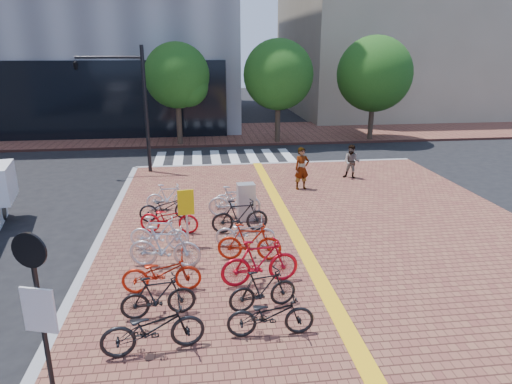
{
  "coord_description": "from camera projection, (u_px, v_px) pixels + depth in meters",
  "views": [
    {
      "loc": [
        -0.89,
        -10.21,
        5.7
      ],
      "look_at": [
        0.88,
        3.61,
        1.3
      ],
      "focal_mm": 32.0,
      "sensor_mm": 36.0,
      "label": 1
    }
  ],
  "objects": [
    {
      "name": "ground",
      "position": [
        240.0,
        285.0,
        11.48
      ],
      "size": [
        120.0,
        120.0,
        0.0
      ],
      "primitive_type": "plane",
      "color": "black",
      "rests_on": "ground"
    },
    {
      "name": "kerb_north",
      "position": [
        276.0,
        164.0,
        23.18
      ],
      "size": [
        14.0,
        0.25,
        0.15
      ],
      "primitive_type": "cube",
      "color": "gray",
      "rests_on": "ground"
    },
    {
      "name": "far_sidewalk",
      "position": [
        211.0,
        134.0,
        31.33
      ],
      "size": [
        70.0,
        8.0,
        0.15
      ],
      "primitive_type": "cube",
      "color": "brown",
      "rests_on": "ground"
    },
    {
      "name": "building_beige",
      "position": [
        404.0,
        10.0,
        41.23
      ],
      "size": [
        20.0,
        18.0,
        18.0
      ],
      "primitive_type": "cube",
      "color": "gray",
      "rests_on": "ground"
    },
    {
      "name": "crosswalk",
      "position": [
        225.0,
        158.0,
        24.79
      ],
      "size": [
        7.5,
        4.0,
        0.01
      ],
      "color": "silver",
      "rests_on": "ground"
    },
    {
      "name": "street_trees",
      "position": [
        295.0,
        76.0,
        27.37
      ],
      "size": [
        16.2,
        4.6,
        6.35
      ],
      "color": "#38281E",
      "rests_on": "far_sidewalk"
    },
    {
      "name": "bike_0",
      "position": [
        153.0,
        328.0,
        8.6
      ],
      "size": [
        2.04,
        0.97,
        1.03
      ],
      "primitive_type": "imported",
      "rotation": [
        0.0,
        0.0,
        1.72
      ],
      "color": "black",
      "rests_on": "sidewalk"
    },
    {
      "name": "bike_1",
      "position": [
        158.0,
        296.0,
        9.75
      ],
      "size": [
        1.65,
        0.66,
        0.96
      ],
      "primitive_type": "imported",
      "rotation": [
        0.0,
        0.0,
        1.71
      ],
      "color": "black",
      "rests_on": "sidewalk"
    },
    {
      "name": "bike_2",
      "position": [
        162.0,
        273.0,
        10.77
      ],
      "size": [
        1.87,
        0.67,
        0.98
      ],
      "primitive_type": "imported",
      "rotation": [
        0.0,
        0.0,
        1.58
      ],
      "color": "#B0200C",
      "rests_on": "sidewalk"
    },
    {
      "name": "bike_3",
      "position": [
        165.0,
        247.0,
        11.95
      ],
      "size": [
        1.99,
        0.9,
        1.16
      ],
      "primitive_type": "imported",
      "rotation": [
        0.0,
        0.0,
        1.38
      ],
      "color": "silver",
      "rests_on": "sidewalk"
    },
    {
      "name": "bike_4",
      "position": [
        159.0,
        233.0,
        13.0
      ],
      "size": [
        1.76,
        0.8,
        1.02
      ],
      "primitive_type": "imported",
      "rotation": [
        0.0,
        0.0,
        1.38
      ],
      "color": "white",
      "rests_on": "sidewalk"
    },
    {
      "name": "bike_5",
      "position": [
        169.0,
        218.0,
        14.24
      ],
      "size": [
        1.95,
        1.01,
        0.98
      ],
      "primitive_type": "imported",
      "rotation": [
        0.0,
        0.0,
        1.37
      ],
      "color": "red",
      "rests_on": "sidewalk"
    },
    {
      "name": "bike_6",
      "position": [
        166.0,
        207.0,
        15.3
      ],
      "size": [
        1.84,
        0.88,
        0.93
      ],
      "primitive_type": "imported",
      "rotation": [
        0.0,
        0.0,
        1.73
      ],
      "color": "black",
      "rests_on": "sidewalk"
    },
    {
      "name": "bike_7",
      "position": [
        168.0,
        197.0,
        16.33
      ],
      "size": [
        1.59,
        0.52,
        0.95
      ],
      "primitive_type": "imported",
      "rotation": [
        0.0,
        0.0,
        1.62
      ],
      "color": "silver",
      "rests_on": "sidewalk"
    },
    {
      "name": "bike_8",
      "position": [
        271.0,
        314.0,
        9.12
      ],
      "size": [
        1.78,
        0.65,
        0.93
      ],
      "primitive_type": "imported",
      "rotation": [
        0.0,
        0.0,
        1.55
      ],
      "color": "black",
      "rests_on": "sidewalk"
    },
    {
      "name": "bike_9",
      "position": [
        263.0,
        289.0,
        10.05
      ],
      "size": [
        1.63,
        0.76,
        0.95
      ],
      "primitive_type": "imported",
      "rotation": [
        0.0,
        0.0,
        1.78
      ],
      "color": "black",
      "rests_on": "sidewalk"
    },
    {
      "name": "bike_10",
      "position": [
        260.0,
        262.0,
        11.09
      ],
      "size": [
        2.01,
        0.79,
        1.17
      ],
      "primitive_type": "imported",
      "rotation": [
        0.0,
        0.0,
        1.7
      ],
      "color": "#B10C1D",
      "rests_on": "sidewalk"
    },
    {
      "name": "bike_11",
      "position": [
        249.0,
        242.0,
        12.37
      ],
      "size": [
        1.81,
        0.79,
        1.05
      ],
      "primitive_type": "imported",
      "rotation": [
        0.0,
        0.0,
        1.4
      ],
      "color": "#A01E0B",
      "rests_on": "sidewalk"
    },
    {
      "name": "bike_12",
      "position": [
        245.0,
        232.0,
        13.22
      ],
      "size": [
        1.82,
        0.85,
        0.92
      ],
      "primitive_type": "imported",
      "rotation": [
        0.0,
        0.0,
        1.43
      ],
      "color": "#B4B3B8",
      "rests_on": "sidewalk"
    },
    {
      "name": "bike_13",
      "position": [
        240.0,
        216.0,
        14.26
      ],
      "size": [
        1.82,
        0.64,
        1.08
      ],
      "primitive_type": "imported",
      "rotation": [
        0.0,
        0.0,
        1.65
      ],
      "color": "black",
      "rests_on": "sidewalk"
    },
    {
      "name": "bike_14",
      "position": [
        235.0,
        201.0,
        15.61
      ],
      "size": [
        1.85,
        0.68,
        1.09
      ],
      "primitive_type": "imported",
      "rotation": [
        0.0,
        0.0,
        1.48
      ],
      "color": "#BCBBC0",
      "rests_on": "sidewalk"
    },
    {
      "name": "bike_15",
      "position": [
        236.0,
        196.0,
        16.56
      ],
      "size": [
        1.67,
        0.85,
        0.84
      ],
      "primitive_type": "imported",
      "rotation": [
        0.0,
        0.0,
        1.76
      ],
      "color": "silver",
      "rests_on": "sidewalk"
    },
    {
      "name": "pedestrian_a",
      "position": [
        302.0,
        168.0,
        18.6
      ],
      "size": [
        0.71,
        0.54,
        1.74
      ],
      "primitive_type": "imported",
      "rotation": [
        0.0,
        0.0,
        0.22
      ],
      "color": "gray",
      "rests_on": "sidewalk"
    },
    {
      "name": "pedestrian_b",
      "position": [
        352.0,
        162.0,
        20.18
      ],
      "size": [
        0.92,
        0.86,
        1.51
      ],
      "primitive_type": "imported",
      "rotation": [
        0.0,
        0.0,
        -0.51
      ],
      "color": "#494B5C",
      "rests_on": "sidewalk"
    },
    {
      "name": "utility_box",
      "position": [
        246.0,
        202.0,
        15.28
      ],
      "size": [
        0.62,
        0.47,
        1.27
      ],
      "primitive_type": "cube",
      "rotation": [
        0.0,
        0.0,
        0.09
      ],
      "color": "#B9B8BD",
      "rests_on": "sidewalk"
    },
    {
      "name": "yellow_sign",
      "position": [
        186.0,
        207.0,
        13.07
      ],
      "size": [
        0.47,
        0.14,
        1.72
      ],
      "color": "#B7B7BC",
      "rests_on": "sidewalk"
    },
    {
      "name": "notice_sign",
      "position": [
        38.0,
        300.0,
        6.9
      ],
      "size": [
        0.54,
        0.21,
        3.02
      ],
      "color": "black",
      "rests_on": "sidewalk"
    },
    {
      "name": "traffic_light_pole",
      "position": [
        114.0,
        86.0,
        20.2
      ],
      "size": [
        3.06,
        1.18,
        5.7
      ],
      "color": "black",
      "rests_on": "sidewalk"
    }
  ]
}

